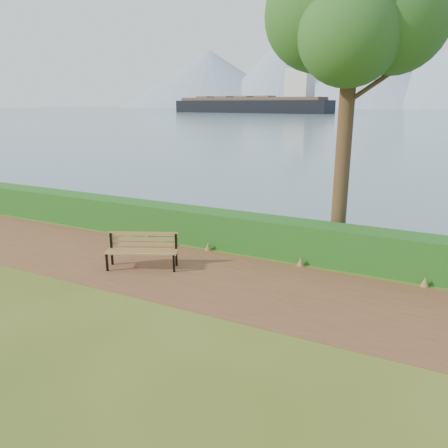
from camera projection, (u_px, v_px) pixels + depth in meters
The scene contains 8 objects.
ground at pixel (207, 283), 10.09m from camera, with size 140.00×140.00×0.00m, color #3F5518.
path at pixel (213, 278), 10.34m from camera, with size 40.00×3.40×0.01m, color brown.
hedge at pixel (252, 233), 12.18m from camera, with size 32.00×0.85×1.00m, color #164915.
water at pixel (444, 111), 233.25m from camera, with size 700.00×510.00×0.00m, color slate.
mountains at pixel (440, 73), 355.22m from camera, with size 585.00×190.00×70.00m.
bench at pixel (143, 248), 10.93m from camera, with size 1.82×1.20×0.89m.
tree at pixel (353, 3), 10.34m from camera, with size 4.41×3.68×8.48m.
cargo_ship at pixel (254, 105), 182.24m from camera, with size 72.19×20.46×21.66m.
Camera 1 is at (4.60, -8.15, 4.01)m, focal length 35.00 mm.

